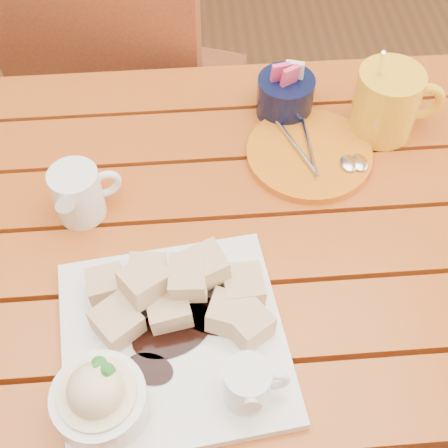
{
  "coord_description": "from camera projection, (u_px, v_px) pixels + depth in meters",
  "views": [
    {
      "loc": [
        0.02,
        -0.49,
        1.46
      ],
      "look_at": [
        0.06,
        -0.01,
        0.82
      ],
      "focal_mm": 50.0,
      "sensor_mm": 36.0,
      "label": 1
    }
  ],
  "objects": [
    {
      "name": "ground",
      "position": [
        200.0,
        433.0,
        1.46
      ],
      "size": [
        5.0,
        5.0,
        0.0
      ],
      "primitive_type": "plane",
      "color": "#593419",
      "rests_on": "ground"
    },
    {
      "name": "table",
      "position": [
        187.0,
        293.0,
        0.95
      ],
      "size": [
        1.2,
        0.79,
        0.75
      ],
      "color": "#9A3513",
      "rests_on": "ground"
    },
    {
      "name": "dessert_plate",
      "position": [
        161.0,
        343.0,
        0.74
      ],
      "size": [
        0.3,
        0.3,
        0.11
      ],
      "rotation": [
        0.0,
        0.0,
        0.12
      ],
      "color": "white",
      "rests_on": "table"
    },
    {
      "name": "coffee_mug_right",
      "position": [
        388.0,
        102.0,
        0.96
      ],
      "size": [
        0.14,
        0.1,
        0.17
      ],
      "rotation": [
        0.0,
        0.0,
        -0.03
      ],
      "color": "yellow",
      "rests_on": "table"
    },
    {
      "name": "cream_pitcher",
      "position": [
        79.0,
        193.0,
        0.87
      ],
      "size": [
        0.1,
        0.09,
        0.08
      ],
      "rotation": [
        0.0,
        0.0,
        0.34
      ],
      "color": "white",
      "rests_on": "table"
    },
    {
      "name": "sugar_caddy",
      "position": [
        285.0,
        95.0,
        1.0
      ],
      "size": [
        0.09,
        0.09,
        0.1
      ],
      "color": "black",
      "rests_on": "table"
    },
    {
      "name": "orange_saucer",
      "position": [
        310.0,
        154.0,
        0.97
      ],
      "size": [
        0.2,
        0.2,
        0.02
      ],
      "rotation": [
        0.0,
        0.0,
        0.17
      ],
      "color": "orange",
      "rests_on": "table"
    },
    {
      "name": "chair_far",
      "position": [
        128.0,
        100.0,
        1.42
      ],
      "size": [
        0.54,
        0.54,
        0.89
      ],
      "rotation": [
        0.0,
        0.0,
        2.8
      ],
      "color": "brown",
      "rests_on": "ground"
    }
  ]
}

